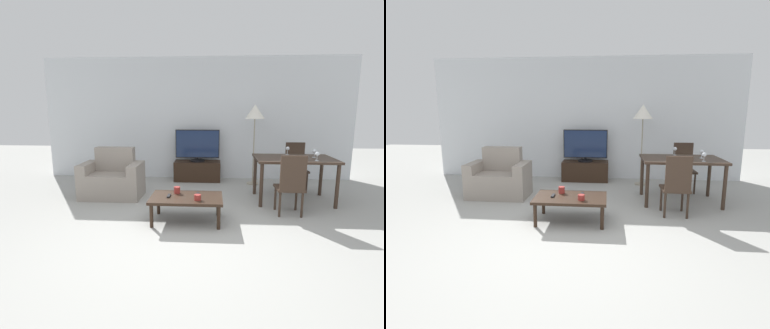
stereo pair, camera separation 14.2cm
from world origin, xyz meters
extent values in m
plane|color=#9E9E99|center=(0.00, 0.00, 0.00)|extent=(18.00, 18.00, 0.00)
cube|color=silver|center=(0.00, 3.60, 1.35)|extent=(6.92, 0.06, 2.70)
cube|color=gray|center=(-1.44, 1.92, 0.22)|extent=(0.71, 0.67, 0.45)
cube|color=gray|center=(-1.44, 2.16, 0.67)|extent=(0.71, 0.20, 0.44)
cube|color=gray|center=(-1.89, 1.92, 0.31)|extent=(0.18, 0.67, 0.63)
cube|color=gray|center=(-1.00, 1.92, 0.31)|extent=(0.18, 0.67, 0.63)
cube|color=black|center=(0.03, 3.30, 0.22)|extent=(1.01, 0.46, 0.43)
cylinder|color=black|center=(0.03, 3.30, 0.45)|extent=(0.32, 0.32, 0.03)
cylinder|color=black|center=(0.03, 3.30, 0.49)|extent=(0.04, 0.04, 0.05)
cube|color=black|center=(0.03, 3.30, 0.82)|extent=(0.96, 0.04, 0.62)
cube|color=#19284C|center=(0.03, 3.28, 0.82)|extent=(0.93, 0.01, 0.58)
cube|color=black|center=(0.01, 0.85, 0.34)|extent=(1.02, 0.64, 0.04)
cylinder|color=black|center=(-0.45, 0.58, 0.16)|extent=(0.05, 0.05, 0.32)
cylinder|color=black|center=(0.46, 0.58, 0.16)|extent=(0.05, 0.05, 0.32)
cylinder|color=black|center=(-0.45, 1.11, 0.16)|extent=(0.05, 0.05, 0.32)
cylinder|color=black|center=(0.46, 1.11, 0.16)|extent=(0.05, 0.05, 0.32)
cube|color=#38281E|center=(1.77, 1.93, 0.74)|extent=(1.32, 0.86, 0.04)
cylinder|color=#38281E|center=(1.17, 1.56, 0.36)|extent=(0.06, 0.06, 0.72)
cylinder|color=#38281E|center=(2.37, 1.56, 0.36)|extent=(0.06, 0.06, 0.72)
cylinder|color=#38281E|center=(1.17, 2.30, 0.36)|extent=(0.06, 0.06, 0.72)
cylinder|color=#38281E|center=(2.37, 2.30, 0.36)|extent=(0.06, 0.06, 0.72)
cube|color=#38281E|center=(1.53, 1.27, 0.40)|extent=(0.40, 0.40, 0.04)
cylinder|color=#38281E|center=(1.37, 1.43, 0.19)|extent=(0.04, 0.04, 0.39)
cylinder|color=#38281E|center=(1.70, 1.43, 0.19)|extent=(0.04, 0.04, 0.39)
cylinder|color=#38281E|center=(1.37, 1.10, 0.19)|extent=(0.04, 0.04, 0.39)
cylinder|color=#38281E|center=(1.70, 1.10, 0.19)|extent=(0.04, 0.04, 0.39)
cube|color=#38281E|center=(1.53, 1.08, 0.68)|extent=(0.37, 0.04, 0.51)
cube|color=#38281E|center=(2.00, 2.59, 0.40)|extent=(0.40, 0.40, 0.04)
cylinder|color=#38281E|center=(1.83, 2.43, 0.19)|extent=(0.04, 0.04, 0.39)
cylinder|color=#38281E|center=(2.16, 2.43, 0.19)|extent=(0.04, 0.04, 0.39)
cylinder|color=#38281E|center=(1.83, 2.75, 0.19)|extent=(0.04, 0.04, 0.39)
cylinder|color=#38281E|center=(2.16, 2.75, 0.19)|extent=(0.04, 0.04, 0.39)
cube|color=#38281E|center=(2.00, 2.77, 0.68)|extent=(0.37, 0.04, 0.51)
cylinder|color=gray|center=(1.23, 3.07, 0.01)|extent=(0.24, 0.24, 0.02)
cylinder|color=gray|center=(1.23, 3.07, 0.70)|extent=(0.02, 0.02, 1.36)
cone|color=white|center=(1.23, 3.07, 1.53)|extent=(0.40, 0.40, 0.29)
cube|color=black|center=(0.16, 0.95, 0.37)|extent=(0.04, 0.15, 0.02)
cube|color=black|center=(-0.25, 0.84, 0.37)|extent=(0.04, 0.15, 0.02)
cylinder|color=maroon|center=(0.17, 0.70, 0.40)|extent=(0.09, 0.09, 0.08)
cylinder|color=maroon|center=(-0.15, 1.00, 0.41)|extent=(0.09, 0.09, 0.10)
cylinder|color=silver|center=(2.04, 1.64, 0.77)|extent=(0.06, 0.06, 0.01)
cylinder|color=silver|center=(2.04, 1.64, 0.81)|extent=(0.01, 0.01, 0.07)
sphere|color=silver|center=(2.04, 1.64, 0.88)|extent=(0.07, 0.07, 0.07)
cylinder|color=silver|center=(2.10, 1.95, 0.77)|extent=(0.06, 0.06, 0.01)
cylinder|color=silver|center=(2.10, 1.95, 0.81)|extent=(0.01, 0.01, 0.07)
sphere|color=silver|center=(2.10, 1.95, 0.88)|extent=(0.07, 0.07, 0.07)
cylinder|color=silver|center=(1.73, 2.27, 0.77)|extent=(0.06, 0.06, 0.01)
cylinder|color=silver|center=(1.73, 2.27, 0.81)|extent=(0.01, 0.01, 0.07)
sphere|color=silver|center=(1.73, 2.27, 0.88)|extent=(0.07, 0.07, 0.07)
camera|label=1|loc=(0.37, -3.22, 1.61)|focal=28.00mm
camera|label=2|loc=(0.51, -3.21, 1.61)|focal=28.00mm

